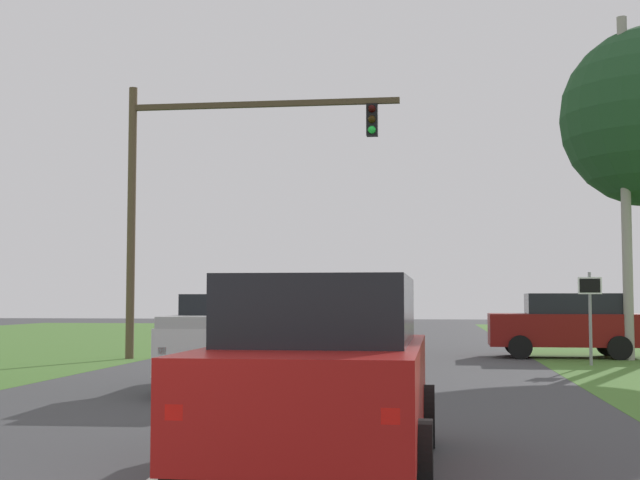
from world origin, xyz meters
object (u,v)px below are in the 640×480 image
Objects in this scene: red_suv_near at (323,368)px; keep_moving_sign at (590,305)px; traffic_light at (200,177)px; pickup_truck_lead at (238,339)px; utility_pole_right at (626,186)px; crossing_suv_far at (567,324)px.

keep_moving_sign is at bearing 70.55° from red_suv_near.
traffic_light is at bearing 109.55° from red_suv_near.
pickup_truck_lead is 10.33m from keep_moving_sign.
keep_moving_sign is (7.78, 6.77, 0.61)m from pickup_truck_lead.
utility_pole_right reaches higher than red_suv_near.
red_suv_near is 0.48× the size of utility_pole_right.
pickup_truck_lead is 2.14× the size of keep_moving_sign.
keep_moving_sign is (10.65, -0.96, -3.68)m from traffic_light.
utility_pole_right reaches higher than keep_moving_sign.
red_suv_near is at bearing -111.41° from utility_pole_right.
red_suv_near is at bearing -70.45° from traffic_light.
pickup_truck_lead is 13.43m from utility_pole_right.
traffic_light reaches higher than red_suv_near.
traffic_light is 11.31m from keep_moving_sign.
crossing_suv_far is (7.64, 9.89, 0.04)m from pickup_truck_lead.
keep_moving_sign is 0.54× the size of crossing_suv_far.
red_suv_near is at bearing -71.32° from pickup_truck_lead.
red_suv_near is 17.00m from traffic_light.
utility_pole_right is (12.08, 1.22, -0.32)m from traffic_light.
traffic_light reaches higher than keep_moving_sign.
crossing_suv_far reaches higher than pickup_truck_lead.
keep_moving_sign is at bearing -123.18° from utility_pole_right.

